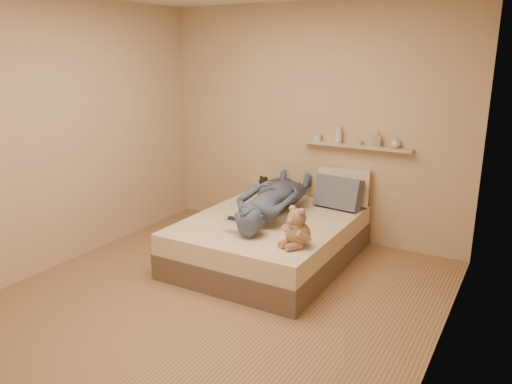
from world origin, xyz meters
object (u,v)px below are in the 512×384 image
Objects in this scene: game_console at (232,219)px; person at (272,197)px; bed at (270,240)px; dark_plush at (264,188)px; pillow_grey at (338,193)px; teddy_bear at (297,230)px; pillow_cream at (343,187)px; wall_shelf at (356,146)px.

person is (0.07, 0.65, 0.06)m from game_console.
bed is at bearing 99.21° from person.
game_console is 1.25m from dark_plush.
dark_plush is 0.91m from pillow_grey.
teddy_bear is 0.73× the size of pillow_grey.
teddy_bear is at bearing 123.17° from person.
dark_plush is 0.93m from pillow_cream.
bed is 1.58× the size of wall_shelf.
pillow_grey reaches higher than dark_plush.
person is (-0.59, 0.65, 0.04)m from teddy_bear.
dark_plush is at bearing -62.54° from person.
teddy_bear is at bearing -50.41° from dark_plush.
bed is at bearing -56.54° from dark_plush.
person reaches higher than pillow_grey.
game_console is at bearing 74.79° from person.
bed is 3.45× the size of pillow_cream.
dark_plush reaches higher than game_console.
game_console is 0.31× the size of pillow_grey.
person is at bearing 108.13° from bed.
pillow_grey is 0.42× the size of wall_shelf.
game_console is 0.13× the size of wall_shelf.
teddy_bear is 1.36m from pillow_cream.
wall_shelf is (0.09, 0.22, 0.48)m from pillow_grey.
teddy_bear is 1.52m from wall_shelf.
bed is 7.72× the size of dark_plush.
pillow_cream reaches higher than dark_plush.
pillow_cream is 0.35× the size of person.
wall_shelf is at bearing 41.81° from pillow_cream.
dark_plush is (-1.00, 1.21, -0.04)m from teddy_bear.
pillow_cream reaches higher than game_console.
bed is at bearing -121.18° from wall_shelf.
dark_plush is 1.16m from wall_shelf.
teddy_bear is at bearing -90.02° from wall_shelf.
person is at bearing -53.62° from dark_plush.
teddy_bear is (0.66, 0.00, 0.02)m from game_console.
bed is 3.80× the size of pillow_grey.
pillow_cream is at bearing 67.06° from game_console.
person is (-0.04, 0.13, 0.42)m from bed.
teddy_bear reaches higher than game_console.
pillow_cream is 1.10× the size of pillow_grey.
person is at bearing 83.71° from game_console.
bed is 1.38m from wall_shelf.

